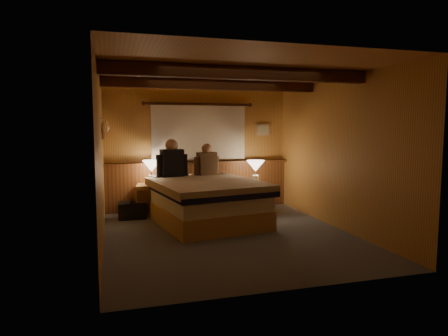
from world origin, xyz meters
name	(u,v)px	position (x,y,z in m)	size (l,w,h in m)	color
floor	(229,235)	(0.00, 0.00, 0.00)	(4.20, 4.20, 0.00)	#535A63
ceiling	(229,72)	(0.00, 0.00, 2.40)	(4.20, 4.20, 0.00)	#BB8546
wall_back	(198,148)	(0.00, 2.10, 1.20)	(3.60, 3.60, 0.00)	gold
wall_left	(101,158)	(-1.80, 0.00, 1.20)	(4.20, 4.20, 0.00)	gold
wall_right	(337,153)	(1.80, 0.00, 1.20)	(4.20, 4.20, 0.00)	gold
wall_front	(291,171)	(0.00, -2.10, 1.20)	(3.60, 3.60, 0.00)	gold
wainscot	(199,184)	(0.00, 2.04, 0.49)	(3.60, 0.23, 0.94)	brown
curtain_window	(199,132)	(0.00, 2.03, 1.52)	(2.18, 0.09, 1.11)	#422510
ceiling_beams	(226,80)	(0.00, 0.15, 2.31)	(3.60, 1.65, 0.16)	#422510
coat_rail	(107,124)	(-1.72, 1.58, 1.67)	(0.05, 0.55, 0.24)	white
framed_print	(263,130)	(1.35, 2.08, 1.55)	(0.30, 0.04, 0.25)	tan
bed	(205,201)	(-0.15, 0.88, 0.37)	(1.94, 2.35, 0.72)	tan
nightstand_left	(152,200)	(-0.97, 1.65, 0.29)	(0.59, 0.55, 0.57)	tan
nightstand_right	(258,198)	(1.00, 1.41, 0.27)	(0.54, 0.49, 0.54)	tan
lamp_left	(152,167)	(-0.96, 1.68, 0.88)	(0.34, 0.34, 0.44)	white
lamp_right	(256,167)	(0.96, 1.45, 0.85)	(0.34, 0.34, 0.45)	white
person_left	(172,161)	(-0.60, 1.58, 1.00)	(0.58, 0.28, 0.71)	black
person_right	(207,162)	(0.06, 1.65, 0.96)	(0.50, 0.27, 0.62)	#472E1C
duffel_bag	(132,210)	(-1.33, 1.49, 0.15)	(0.48, 0.29, 0.35)	black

